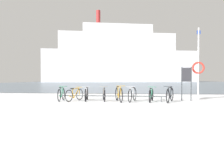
# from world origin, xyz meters

# --- Properties ---
(ground) EXTENTS (80.00, 132.00, 0.08)m
(ground) POSITION_xyz_m (0.00, 53.90, -0.04)
(ground) COLOR white
(bike_rack) EXTENTS (5.77, 0.16, 0.31)m
(bike_rack) POSITION_xyz_m (0.01, 4.06, 0.27)
(bike_rack) COLOR #4C5156
(bike_rack) RESTS_ON ground
(bicycle_0) EXTENTS (0.46, 1.66, 0.78)m
(bicycle_0) POSITION_xyz_m (-2.73, 4.08, 0.35)
(bicycle_0) COLOR black
(bicycle_0) RESTS_ON ground
(bicycle_1) EXTENTS (0.66, 1.50, 0.74)m
(bicycle_1) POSITION_xyz_m (-1.97, 3.98, 0.34)
(bicycle_1) COLOR black
(bicycle_1) RESTS_ON ground
(bicycle_2) EXTENTS (0.46, 1.67, 0.78)m
(bicycle_2) POSITION_xyz_m (-1.36, 4.20, 0.35)
(bicycle_2) COLOR black
(bicycle_2) RESTS_ON ground
(bicycle_3) EXTENTS (0.49, 1.61, 0.77)m
(bicycle_3) POSITION_xyz_m (-0.41, 4.22, 0.35)
(bicycle_3) COLOR black
(bicycle_3) RESTS_ON ground
(bicycle_4) EXTENTS (0.61, 1.74, 0.85)m
(bicycle_4) POSITION_xyz_m (0.41, 3.97, 0.38)
(bicycle_4) COLOR black
(bicycle_4) RESTS_ON ground
(bicycle_5) EXTENTS (0.55, 1.67, 0.80)m
(bicycle_5) POSITION_xyz_m (1.12, 4.04, 0.36)
(bicycle_5) COLOR black
(bicycle_5) RESTS_ON ground
(bicycle_6) EXTENTS (0.50, 1.70, 0.77)m
(bicycle_6) POSITION_xyz_m (2.10, 4.06, 0.35)
(bicycle_6) COLOR black
(bicycle_6) RESTS_ON ground
(bicycle_7) EXTENTS (0.69, 1.61, 0.82)m
(bicycle_7) POSITION_xyz_m (3.04, 3.99, 0.37)
(bicycle_7) COLOR black
(bicycle_7) RESTS_ON ground
(info_sign) EXTENTS (0.55, 0.07, 1.84)m
(info_sign) POSITION_xyz_m (4.04, 4.75, 1.24)
(info_sign) COLOR #33383D
(info_sign) RESTS_ON ground
(rescue_post) EXTENTS (0.68, 0.10, 3.99)m
(rescue_post) POSITION_xyz_m (4.73, 5.02, 1.92)
(rescue_post) COLOR silver
(rescue_post) RESTS_ON ground
(ferry_ship) EXTENTS (59.79, 21.23, 27.64)m
(ferry_ship) POSITION_xyz_m (-4.17, 76.14, 9.26)
(ferry_ship) COLOR white
(ferry_ship) RESTS_ON ground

